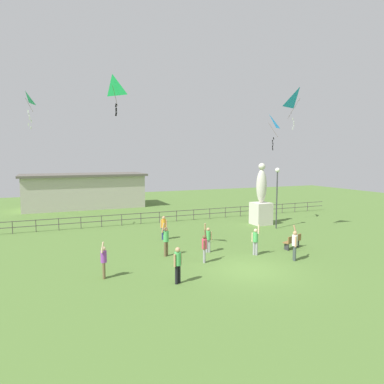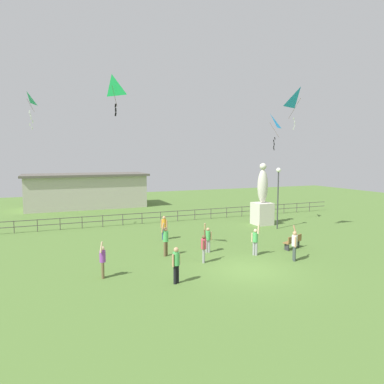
{
  "view_description": "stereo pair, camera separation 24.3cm",
  "coord_description": "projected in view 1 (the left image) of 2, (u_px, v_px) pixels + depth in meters",
  "views": [
    {
      "loc": [
        -9.4,
        -14.69,
        5.68
      ],
      "look_at": [
        -0.89,
        5.15,
        3.51
      ],
      "focal_mm": 32.97,
      "sensor_mm": 36.0,
      "label": 1
    },
    {
      "loc": [
        -9.17,
        -14.79,
        5.68
      ],
      "look_at": [
        -0.89,
        5.15,
        3.51
      ],
      "focal_mm": 32.97,
      "sensor_mm": 36.0,
      "label": 2
    }
  ],
  "objects": [
    {
      "name": "ground_plane",
      "position": [
        249.0,
        270.0,
        17.69
      ],
      "size": [
        80.0,
        80.0,
        0.0
      ],
      "primitive_type": "plane",
      "color": "#517533"
    },
    {
      "name": "statue_monument",
      "position": [
        261.0,
        203.0,
        29.47
      ],
      "size": [
        1.45,
        1.45,
        5.14
      ],
      "color": "beige",
      "rests_on": "ground_plane"
    },
    {
      "name": "lamppost",
      "position": [
        277.0,
        185.0,
        27.61
      ],
      "size": [
        0.36,
        0.36,
        4.81
      ],
      "color": "#38383D",
      "rests_on": "ground_plane"
    },
    {
      "name": "park_bench",
      "position": [
        293.0,
        241.0,
        21.8
      ],
      "size": [
        1.55,
        0.92,
        0.85
      ],
      "color": "olive",
      "rests_on": "ground_plane"
    },
    {
      "name": "person_0",
      "position": [
        295.0,
        243.0,
        19.23
      ],
      "size": [
        0.41,
        0.48,
        1.93
      ],
      "color": "#3F4C47",
      "rests_on": "ground_plane"
    },
    {
      "name": "person_1",
      "position": [
        104.0,
        260.0,
        16.41
      ],
      "size": [
        0.3,
        0.46,
        1.79
      ],
      "color": "brown",
      "rests_on": "ground_plane"
    },
    {
      "name": "person_2",
      "position": [
        255.0,
        240.0,
        20.3
      ],
      "size": [
        0.33,
        0.46,
        1.82
      ],
      "color": "#99999E",
      "rests_on": "ground_plane"
    },
    {
      "name": "person_3",
      "position": [
        178.0,
        263.0,
        15.74
      ],
      "size": [
        0.45,
        0.31,
        1.66
      ],
      "color": "black",
      "rests_on": "ground_plane"
    },
    {
      "name": "person_4",
      "position": [
        204.0,
        246.0,
        18.87
      ],
      "size": [
        0.35,
        0.41,
        1.77
      ],
      "color": "#99999E",
      "rests_on": "ground_plane"
    },
    {
      "name": "person_5",
      "position": [
        164.0,
        226.0,
        24.08
      ],
      "size": [
        0.39,
        0.36,
        1.63
      ],
      "color": "navy",
      "rests_on": "ground_plane"
    },
    {
      "name": "person_6",
      "position": [
        208.0,
        238.0,
        20.9
      ],
      "size": [
        0.44,
        0.35,
        1.76
      ],
      "color": "#99999E",
      "rests_on": "ground_plane"
    },
    {
      "name": "person_7",
      "position": [
        166.0,
        239.0,
        20.1
      ],
      "size": [
        0.51,
        0.38,
        1.96
      ],
      "color": "brown",
      "rests_on": "ground_plane"
    },
    {
      "name": "kite_0",
      "position": [
        26.0,
        100.0,
        24.16
      ],
      "size": [
        0.84,
        1.07,
        2.56
      ],
      "color": "#1EB759"
    },
    {
      "name": "kite_1",
      "position": [
        113.0,
        86.0,
        17.87
      ],
      "size": [
        0.9,
        0.97,
        2.06
      ],
      "color": "#1EB759"
    },
    {
      "name": "kite_2",
      "position": [
        300.0,
        99.0,
        24.35
      ],
      "size": [
        1.43,
        1.45,
        2.81
      ],
      "color": "#198CD1"
    },
    {
      "name": "kite_3",
      "position": [
        269.0,
        124.0,
        29.04
      ],
      "size": [
        1.08,
        1.27,
        2.9
      ],
      "color": "#198CD1"
    },
    {
      "name": "waterfront_railing",
      "position": [
        158.0,
        215.0,
        30.31
      ],
      "size": [
        36.0,
        0.06,
        0.95
      ],
      "color": "#4C4742",
      "rests_on": "ground_plane"
    },
    {
      "name": "pavilion_building",
      "position": [
        84.0,
        191.0,
        39.29
      ],
      "size": [
        13.23,
        5.53,
        3.77
      ],
      "color": "#B7B2A3",
      "rests_on": "ground_plane"
    }
  ]
}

